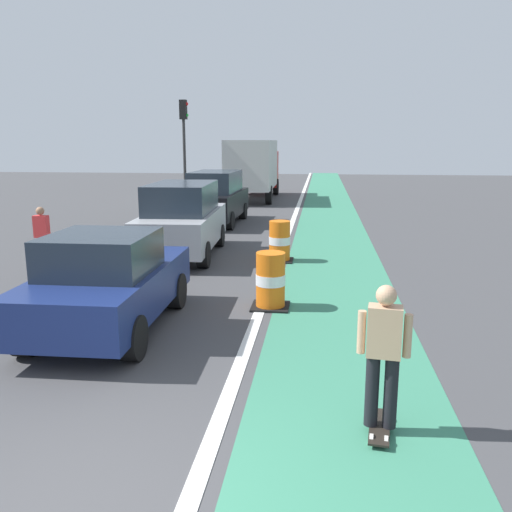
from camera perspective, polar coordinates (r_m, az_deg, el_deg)
bike_lane_strip at (r=16.06m, az=8.22°, el=0.68°), size 2.50×80.00×0.01m
lane_divider_stripe at (r=16.09m, az=2.87°, el=0.81°), size 0.20×80.00×0.01m
skateboarder_on_lane at (r=5.98m, az=13.44°, el=-10.25°), size 0.57×0.82×1.69m
parked_sedan_nearest at (r=9.33m, az=-15.59°, el=-2.76°), size 1.97×4.13×1.70m
parked_suv_second at (r=15.05m, az=-7.87°, el=3.91°), size 2.09×4.69×2.04m
parked_suv_third at (r=20.93m, az=-4.33°, el=6.27°), size 2.01×4.65×2.04m
traffic_barrel_front at (r=10.27m, az=1.56°, el=-2.68°), size 0.73×0.73×1.09m
traffic_barrel_mid at (r=14.32m, az=2.54°, el=1.55°), size 0.73×0.73×1.09m
delivery_truck_down_block at (r=29.75m, az=-0.24°, el=9.60°), size 2.44×7.63×3.23m
traffic_light_corner at (r=26.46m, az=-7.70°, el=12.76°), size 0.41×0.32×5.10m
pedestrian_crossing at (r=14.08m, az=-21.88°, el=1.88°), size 0.34×0.20×1.61m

